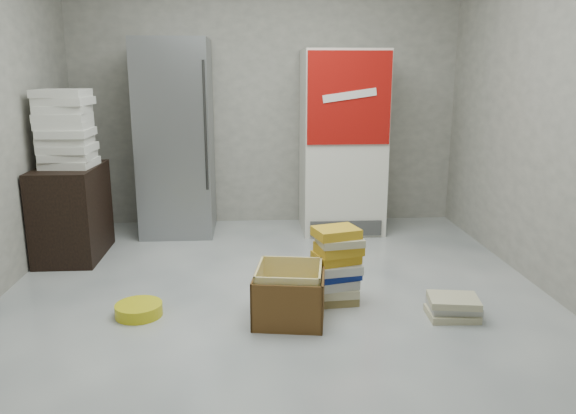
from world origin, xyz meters
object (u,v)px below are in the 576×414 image
(steel_fridge, at_px, (176,138))
(coke_cooler, at_px, (342,142))
(wood_shelf, at_px, (72,212))
(phonebook_stack_main, at_px, (337,266))
(cardboard_box, at_px, (289,298))

(steel_fridge, distance_m, coke_cooler, 1.65)
(steel_fridge, height_order, wood_shelf, steel_fridge)
(steel_fridge, bearing_deg, coke_cooler, -0.18)
(coke_cooler, height_order, wood_shelf, coke_cooler)
(coke_cooler, xyz_separation_m, wood_shelf, (-2.48, -0.72, -0.50))
(steel_fridge, xyz_separation_m, coke_cooler, (1.65, -0.01, -0.05))
(phonebook_stack_main, xyz_separation_m, cardboard_box, (-0.35, -0.25, -0.13))
(coke_cooler, height_order, phonebook_stack_main, coke_cooler)
(wood_shelf, relative_size, cardboard_box, 1.55)
(steel_fridge, height_order, cardboard_box, steel_fridge)
(coke_cooler, bearing_deg, steel_fridge, 179.82)
(wood_shelf, bearing_deg, coke_cooler, 16.28)
(cardboard_box, bearing_deg, steel_fridge, 123.06)
(coke_cooler, bearing_deg, phonebook_stack_main, -99.81)
(coke_cooler, bearing_deg, wood_shelf, -163.72)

